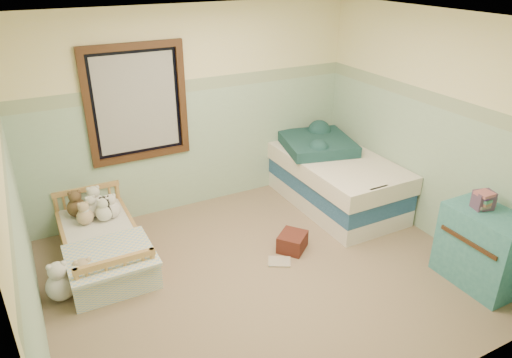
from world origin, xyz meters
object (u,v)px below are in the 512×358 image
plush_floor_cream (61,286)px  twin_bed_frame (330,193)px  toddler_bed_frame (104,251)px  red_pillow (292,242)px  dresser (483,248)px  floor_book (279,262)px  plush_floor_tan (86,281)px

plush_floor_cream → twin_bed_frame: (3.44, 0.43, -0.03)m
toddler_bed_frame → red_pillow: bearing=-22.8°
dresser → floor_book: dresser is taller
red_pillow → floor_book: 0.31m
plush_floor_cream → plush_floor_tan: size_ratio=1.08×
toddler_bed_frame → twin_bed_frame: (2.95, -0.05, 0.01)m
dresser → red_pillow: 1.92m
plush_floor_cream → floor_book: bearing=-12.4°
toddler_bed_frame → twin_bed_frame: size_ratio=0.75×
toddler_bed_frame → twin_bed_frame: bearing=-1.0°
plush_floor_tan → floor_book: plush_floor_tan is taller
twin_bed_frame → dresser: bearing=-81.9°
red_pillow → toddler_bed_frame: bearing=157.2°
twin_bed_frame → floor_book: bearing=-145.5°
toddler_bed_frame → plush_floor_tan: size_ratio=5.95×
twin_bed_frame → floor_book: size_ratio=8.43×
twin_bed_frame → floor_book: 1.59m
twin_bed_frame → red_pillow: twin_bed_frame is taller
dresser → red_pillow: size_ratio=2.52×
plush_floor_cream → twin_bed_frame: bearing=7.1°
toddler_bed_frame → plush_floor_cream: plush_floor_cream is taller
plush_floor_cream → twin_bed_frame: plush_floor_cream is taller
red_pillow → dresser: bearing=-44.8°
plush_floor_tan → dresser: bearing=-25.1°
twin_bed_frame → toddler_bed_frame: bearing=179.0°
plush_floor_cream → toddler_bed_frame: bearing=44.6°
plush_floor_cream → red_pillow: (2.39, -0.31, -0.04)m
toddler_bed_frame → floor_book: size_ratio=6.36×
plush_floor_tan → dresser: (3.51, -1.65, 0.26)m
dresser → toddler_bed_frame: bearing=146.6°
plush_floor_cream → dresser: bearing=-23.9°
toddler_bed_frame → dresser: dresser is taller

